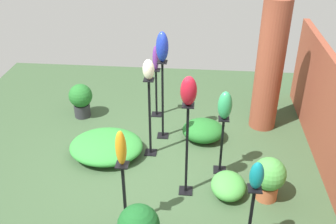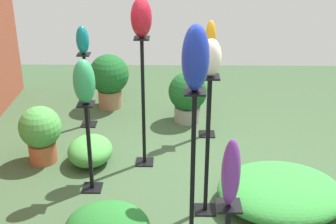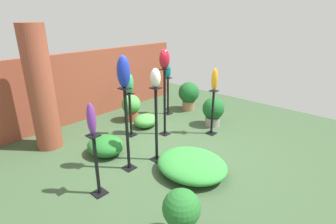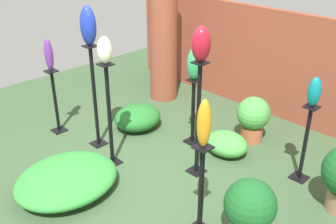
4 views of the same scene
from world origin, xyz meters
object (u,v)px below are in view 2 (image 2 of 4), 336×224
object	(u,v)px
potted_plant_mid_right	(40,131)
art_vase_amber	(211,40)
art_vase_violet	(231,173)
art_vase_ruby	(141,18)
pedestal_cobalt	(192,181)
pedestal_ruby	(143,108)
art_vase_teal	(83,40)
pedestal_amber	(208,102)
pedestal_jade	(90,152)
pedestal_teal	(87,94)
potted_plant_mid_left	(109,78)
art_vase_ivory	(211,58)
art_vase_cobalt	(196,58)
potted_plant_front_right	(188,95)
art_vase_jade	(84,82)
pedestal_ivory	(207,153)

from	to	relation	value
potted_plant_mid_right	art_vase_amber	bearing A→B (deg)	-70.14
art_vase_violet	art_vase_ruby	bearing A→B (deg)	17.46
pedestal_cobalt	art_vase_violet	size ratio (longest dim) A/B	3.11
art_vase_amber	art_vase_violet	bearing A→B (deg)	178.57
pedestal_ruby	art_vase_teal	size ratio (longest dim) A/B	4.11
pedestal_amber	art_vase_teal	distance (m)	1.75
pedestal_cobalt	pedestal_jade	size ratio (longest dim) A/B	1.50
art_vase_violet	potted_plant_mid_right	xyz separation A→B (m)	(2.21, 1.86, -0.83)
pedestal_teal	pedestal_jade	distance (m)	1.56
pedestal_amber	potted_plant_mid_left	xyz separation A→B (m)	(0.89, 1.36, -0.01)
art_vase_ivory	art_vase_teal	bearing A→B (deg)	37.33
art_vase_cobalt	pedestal_amber	bearing A→B (deg)	-7.20
potted_plant_front_right	pedestal_amber	bearing A→B (deg)	-149.66
pedestal_ruby	potted_plant_front_right	bearing A→B (deg)	-24.29
art_vase_jade	art_vase_amber	bearing A→B (deg)	-45.27
art_vase_ruby	art_vase_teal	bearing A→B (deg)	39.12
art_vase_cobalt	potted_plant_mid_left	distance (m)	3.48
art_vase_amber	art_vase_ivory	world-z (taller)	art_vase_ivory
pedestal_cobalt	potted_plant_front_right	distance (m)	2.60
art_vase_amber	art_vase_jade	distance (m)	1.80
art_vase_cobalt	art_vase_teal	bearing A→B (deg)	28.04
art_vase_ivory	potted_plant_front_right	world-z (taller)	art_vase_ivory
pedestal_amber	art_vase_amber	bearing A→B (deg)	0.00
art_vase_jade	potted_plant_front_right	bearing A→B (deg)	-31.47
art_vase_teal	art_vase_jade	bearing A→B (deg)	-169.11
pedestal_teal	potted_plant_mid_left	size ratio (longest dim) A/B	1.26
art_vase_jade	pedestal_ruby	bearing A→B (deg)	-43.58
pedestal_cobalt	pedestal_ivory	distance (m)	0.56
pedestal_teal	pedestal_cobalt	world-z (taller)	pedestal_cobalt
art_vase_violet	pedestal_teal	bearing A→B (deg)	25.21
pedestal_cobalt	art_vase_teal	world-z (taller)	pedestal_cobalt
art_vase_amber	potted_plant_mid_left	distance (m)	1.81
pedestal_jade	pedestal_cobalt	bearing A→B (deg)	-131.93
pedestal_ruby	art_vase_jade	xyz separation A→B (m)	(-0.54, 0.51, 0.51)
pedestal_amber	potted_plant_front_right	distance (m)	0.49
pedestal_teal	art_vase_amber	distance (m)	1.78
potted_plant_mid_right	pedestal_jade	bearing A→B (deg)	-130.90
potted_plant_front_right	art_vase_jade	bearing A→B (deg)	148.53
art_vase_cobalt	potted_plant_front_right	distance (m)	2.90
pedestal_ivory	art_vase_jade	xyz separation A→B (m)	(0.37, 1.16, 0.55)
pedestal_teal	potted_plant_mid_right	xyz separation A→B (m)	(-0.97, 0.36, -0.07)
pedestal_cobalt	potted_plant_mid_right	size ratio (longest dim) A/B	2.17
pedestal_teal	art_vase_violet	distance (m)	3.60
pedestal_teal	pedestal_ivory	distance (m)	2.40
art_vase_teal	potted_plant_front_right	distance (m)	1.55
art_vase_amber	potted_plant_front_right	bearing A→B (deg)	30.34
art_vase_jade	art_vase_teal	bearing A→B (deg)	10.89
pedestal_amber	art_vase_jade	bearing A→B (deg)	134.73
pedestal_teal	art_vase_violet	world-z (taller)	art_vase_violet
art_vase_cobalt	art_vase_ruby	xyz separation A→B (m)	(1.44, 0.49, -0.03)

